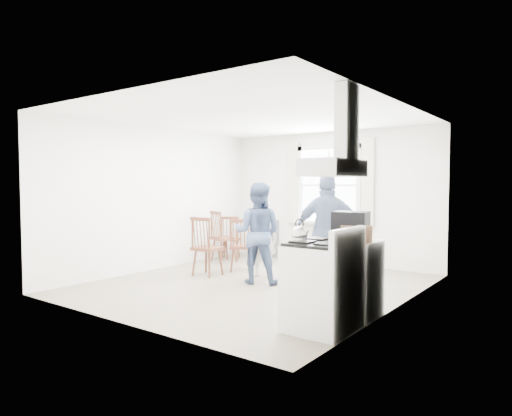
% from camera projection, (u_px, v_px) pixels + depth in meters
% --- Properties ---
extents(room_shell, '(4.62, 5.12, 2.64)m').
position_uv_depth(room_shell, '(255.00, 202.00, 7.08)').
color(room_shell, gray).
rests_on(room_shell, ground).
extents(window_assembly, '(1.88, 0.24, 1.70)m').
position_uv_depth(window_assembly, '(328.00, 190.00, 9.03)').
color(window_assembly, white).
rests_on(window_assembly, room_shell).
extents(range_hood, '(0.45, 0.76, 0.94)m').
position_uv_depth(range_hood, '(338.00, 152.00, 4.73)').
color(range_hood, silver).
rests_on(range_hood, room_shell).
extents(shelf_unit, '(0.40, 0.30, 0.80)m').
position_uv_depth(shelf_unit, '(267.00, 238.00, 9.83)').
color(shelf_unit, slate).
rests_on(shelf_unit, ground).
extents(gas_stove, '(0.68, 0.76, 1.12)m').
position_uv_depth(gas_stove, '(323.00, 285.00, 4.90)').
color(gas_stove, white).
rests_on(gas_stove, ground).
extents(kettle, '(0.18, 0.18, 0.25)m').
position_uv_depth(kettle, '(299.00, 234.00, 4.87)').
color(kettle, silver).
rests_on(kettle, gas_stove).
extents(low_cabinet, '(0.50, 0.55, 0.90)m').
position_uv_depth(low_cabinet, '(356.00, 278.00, 5.42)').
color(low_cabinet, silver).
rests_on(low_cabinet, ground).
extents(stereo_stack, '(0.45, 0.42, 0.35)m').
position_uv_depth(stereo_stack, '(351.00, 226.00, 5.38)').
color(stereo_stack, black).
rests_on(stereo_stack, low_cabinet).
extents(cardboard_box, '(0.32, 0.24, 0.20)m').
position_uv_depth(cardboard_box, '(356.00, 234.00, 5.25)').
color(cardboard_box, '#916546').
rests_on(cardboard_box, low_cabinet).
extents(windsor_chair_a, '(0.52, 0.52, 0.91)m').
position_uv_depth(windsor_chair_a, '(230.00, 233.00, 9.51)').
color(windsor_chair_a, '#4E2719').
rests_on(windsor_chair_a, ground).
extents(windsor_chair_b, '(0.45, 0.44, 1.02)m').
position_uv_depth(windsor_chair_b, '(203.00, 240.00, 7.72)').
color(windsor_chair_b, '#4E2719').
rests_on(windsor_chair_b, ground).
extents(windsor_chair_c, '(0.56, 0.56, 0.96)m').
position_uv_depth(windsor_chair_c, '(241.00, 239.00, 8.15)').
color(windsor_chair_c, '#4E2719').
rests_on(windsor_chair_c, ground).
extents(person_left, '(0.55, 0.55, 1.36)m').
position_uv_depth(person_left, '(263.00, 237.00, 7.66)').
color(person_left, silver).
rests_on(person_left, ground).
extents(person_mid, '(1.00, 1.00, 1.60)m').
position_uv_depth(person_mid, '(258.00, 233.00, 7.22)').
color(person_mid, '#42547B').
rests_on(person_mid, ground).
extents(person_right, '(1.36, 1.36, 1.73)m').
position_uv_depth(person_right, '(328.00, 232.00, 6.70)').
color(person_right, navy).
rests_on(person_right, ground).
extents(potted_plant, '(0.24, 0.24, 0.34)m').
position_uv_depth(potted_plant, '(345.00, 213.00, 8.75)').
color(potted_plant, '#337438').
rests_on(potted_plant, window_assembly).
extents(windsor_chair_d, '(0.56, 0.56, 1.04)m').
position_uv_depth(windsor_chair_d, '(219.00, 231.00, 9.14)').
color(windsor_chair_d, '#4E2719').
rests_on(windsor_chair_d, ground).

